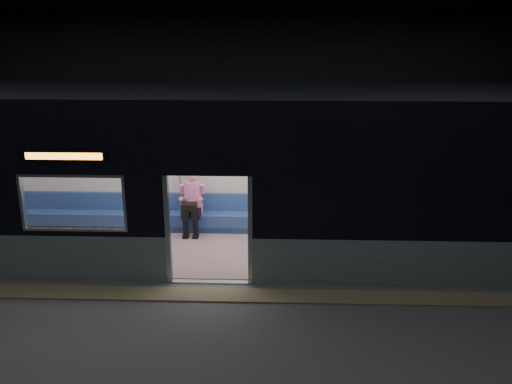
{
  "coord_description": "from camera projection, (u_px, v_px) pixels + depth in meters",
  "views": [
    {
      "loc": [
        1.17,
        -7.94,
        4.55
      ],
      "look_at": [
        0.8,
        2.3,
        1.37
      ],
      "focal_mm": 38.0,
      "sensor_mm": 36.0,
      "label": 1
    }
  ],
  "objects": [
    {
      "name": "station_floor",
      "position": [
        203.0,
        312.0,
        8.96
      ],
      "size": [
        24.0,
        14.0,
        0.01
      ],
      "primitive_type": "cube",
      "color": "#47494C",
      "rests_on": "ground"
    },
    {
      "name": "station_envelope",
      "position": [
        196.0,
        88.0,
        7.88
      ],
      "size": [
        24.0,
        14.0,
        5.0
      ],
      "color": "black",
      "rests_on": "station_floor"
    },
    {
      "name": "tactile_strip",
      "position": [
        207.0,
        295.0,
        9.48
      ],
      "size": [
        22.8,
        0.5,
        0.03
      ],
      "primitive_type": "cube",
      "color": "#8C7F59",
      "rests_on": "station_floor"
    },
    {
      "name": "metro_car",
      "position": [
        217.0,
        165.0,
        10.84
      ],
      "size": [
        18.0,
        3.04,
        3.35
      ],
      "color": "gray",
      "rests_on": "station_floor"
    },
    {
      "name": "passenger",
      "position": [
        192.0,
        198.0,
        12.13
      ],
      "size": [
        0.43,
        0.74,
        1.43
      ],
      "rotation": [
        0.0,
        0.0,
        0.08
      ],
      "color": "black",
      "rests_on": "metro_car"
    },
    {
      "name": "handbag",
      "position": [
        189.0,
        207.0,
        11.94
      ],
      "size": [
        0.4,
        0.38,
        0.16
      ],
      "primitive_type": "cube",
      "rotation": [
        0.0,
        0.0,
        0.41
      ],
      "color": "black",
      "rests_on": "passenger"
    },
    {
      "name": "transit_map",
      "position": [
        352.0,
        168.0,
        12.11
      ],
      "size": [
        0.98,
        0.03,
        0.64
      ],
      "primitive_type": "cube",
      "color": "white",
      "rests_on": "metro_car"
    }
  ]
}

